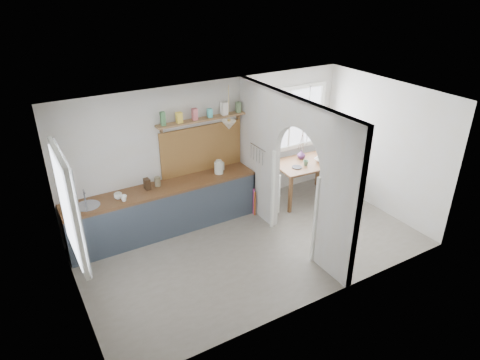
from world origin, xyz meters
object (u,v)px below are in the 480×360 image
chair_left (268,192)px  kettle (219,167)px  dining_table (305,180)px  chair_right (338,169)px  vase (301,154)px

chair_left → kettle: 1.14m
dining_table → chair_right: size_ratio=1.40×
vase → chair_left: bearing=-164.9°
kettle → chair_left: bearing=-3.1°
chair_left → chair_right: chair_right is taller
dining_table → kettle: size_ratio=4.91×
chair_right → vase: bearing=79.2°
chair_right → vase: vase is taller
dining_table → vase: bearing=85.3°
kettle → vase: 1.90m
chair_left → vase: (1.01, 0.27, 0.49)m
chair_right → kettle: bearing=89.2°
chair_left → kettle: bearing=-104.7°
chair_left → kettle: size_ratio=3.10×
chair_right → kettle: 2.82m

